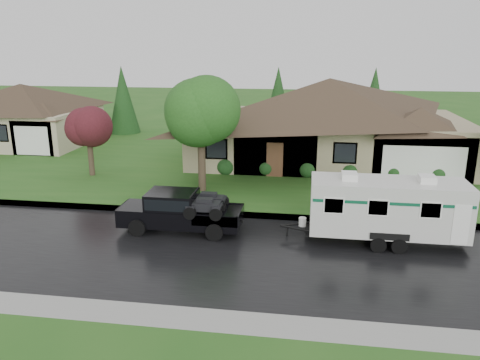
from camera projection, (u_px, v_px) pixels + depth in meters
name	position (u px, v px, depth m)	size (l,w,h in m)	color
ground	(287.00, 237.00, 19.92)	(140.00, 140.00, 0.00)	#25561B
road	(284.00, 257.00, 18.02)	(140.00, 8.00, 0.01)	black
curb	(290.00, 217.00, 22.04)	(140.00, 0.50, 0.15)	gray
lawn	(298.00, 156.00, 34.16)	(140.00, 26.00, 0.15)	#25561B
house_main	(333.00, 111.00, 31.75)	(19.44, 10.80, 6.90)	#988C67
house_far	(24.00, 109.00, 37.24)	(10.80, 8.64, 5.80)	tan
tree_left_green	(201.00, 114.00, 24.75)	(3.67, 3.67, 6.08)	#382B1E
tree_red	(88.00, 127.00, 28.12)	(2.60, 2.60, 4.30)	#382B1E
shrub_row	(328.00, 169.00, 28.30)	(13.60, 1.00, 1.00)	#143814
pickup_truck	(178.00, 210.00, 20.42)	(5.30, 2.01, 1.77)	black
travel_trailer	(387.00, 207.00, 19.01)	(6.54, 2.30, 2.93)	beige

